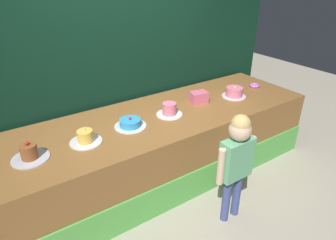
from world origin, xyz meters
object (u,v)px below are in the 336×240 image
Objects in this scene: cake_center_left at (85,138)px; cake_far_right at (234,92)px; cake_center_right at (130,123)px; pink_box at (199,97)px; cake_left at (29,153)px; child_figure at (237,155)px; donut at (254,85)px; cake_right at (169,110)px.

cake_far_right is at bearing 0.66° from cake_center_left.
cake_far_right is at bearing -0.82° from cake_center_right.
cake_center_right is 1.55m from cake_far_right.
pink_box is at bearing 5.25° from cake_center_right.
cake_left reaches higher than pink_box.
child_figure is at bearing -110.65° from pink_box.
pink_box reaches higher than cake_center_right.
child_figure is at bearing -29.67° from cake_left.
cake_center_left reaches higher than cake_far_right.
child_figure reaches higher than pink_box.
cake_far_right is (-0.52, -0.10, 0.04)m from donut.
donut is 3.10m from cake_left.
cake_right is (-0.52, -0.09, -0.01)m from pink_box.
cake_right is (1.55, 0.04, 0.00)m from cake_left.
cake_far_right is (2.58, 0.02, 0.00)m from cake_left.
cake_right reaches higher than donut.
cake_right is (-0.11, 0.99, 0.12)m from child_figure.
cake_center_left is (-2.58, -0.12, 0.03)m from donut.
donut is 1.55m from cake_right.
child_figure is 1.48m from cake_center_left.
cake_left is at bearing 179.54° from cake_center_left.
cake_right is at bearing 178.59° from cake_far_right.
cake_right is at bearing 96.28° from child_figure.
cake_center_right is (-1.03, -0.09, -0.03)m from pink_box.
cake_far_right is at bearing 0.43° from cake_left.
cake_center_right is (-2.06, -0.07, 0.02)m from donut.
child_figure reaches higher than cake_center_left.
cake_center_left reaches higher than donut.
cake_left is 1.04× the size of cake_center_left.
cake_center_right is at bearing 122.38° from child_figure.
cake_center_right reaches higher than donut.
cake_far_right reaches higher than pink_box.
cake_center_left is 1.03× the size of cake_right.
child_figure is 3.48× the size of cake_center_right.
cake_left is 1.55m from cake_right.
child_figure reaches higher than cake_right.
donut is at bearing 10.48° from cake_far_right.
child_figure is 1.34m from cake_far_right.
pink_box is at bearing 5.19° from cake_center_left.
cake_center_right is (0.52, 0.05, -0.01)m from cake_center_left.
cake_right is (-1.55, -0.07, 0.04)m from donut.
donut is at bearing 2.59° from cake_right.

